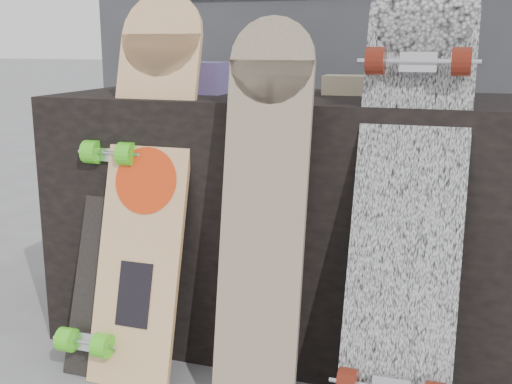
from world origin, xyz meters
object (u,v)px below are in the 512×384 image
(vendor_table, at_px, (308,221))
(skateboard_dark, at_px, (107,230))
(longboard_geisha, at_px, (148,175))
(longboard_cascadia, at_px, (409,186))
(longboard_celtic, at_px, (264,208))

(vendor_table, distance_m, skateboard_dark, 0.63)
(vendor_table, distance_m, longboard_geisha, 0.55)
(vendor_table, xyz_separation_m, longboard_cascadia, (0.34, -0.35, 0.21))
(longboard_geisha, distance_m, skateboard_dark, 0.21)
(longboard_cascadia, bearing_deg, longboard_geisha, 177.69)
(longboard_celtic, xyz_separation_m, longboard_cascadia, (0.35, 0.08, 0.07))
(longboard_geisha, relative_size, longboard_celtic, 1.08)
(longboard_cascadia, distance_m, skateboard_dark, 0.89)
(skateboard_dark, bearing_deg, longboard_geisha, 11.82)
(vendor_table, height_order, longboard_celtic, longboard_celtic)
(longboard_cascadia, bearing_deg, vendor_table, 134.56)
(vendor_table, bearing_deg, longboard_cascadia, -45.44)
(longboard_cascadia, xyz_separation_m, skateboard_dark, (-0.87, 0.00, -0.20))
(vendor_table, bearing_deg, skateboard_dark, -147.15)
(vendor_table, distance_m, longboard_celtic, 0.45)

